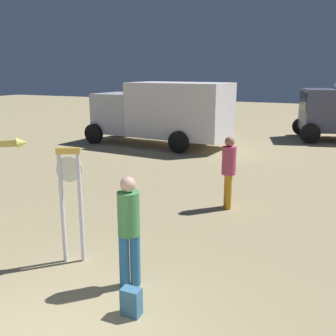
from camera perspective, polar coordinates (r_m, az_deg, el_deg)
name	(u,v)px	position (r m, az deg, el deg)	size (l,w,h in m)	color
standing_clock	(71,193)	(6.86, -14.00, -3.53)	(0.41, 0.27, 2.04)	white
arrow_sign	(3,160)	(9.23, -22.92, 1.02)	(0.75, 0.73, 2.13)	#8E5840
person_near_clock	(129,226)	(6.01, -5.71, -8.45)	(0.34, 0.34, 1.76)	teal
backpack	(132,302)	(5.69, -5.33, -18.85)	(0.27, 0.22, 0.39)	teal
person_distant	(229,169)	(9.50, 8.83, -0.12)	(0.34, 0.34, 1.77)	orange
box_truck_near	(164,111)	(17.56, -0.65, 8.25)	(6.65, 3.04, 2.80)	silver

